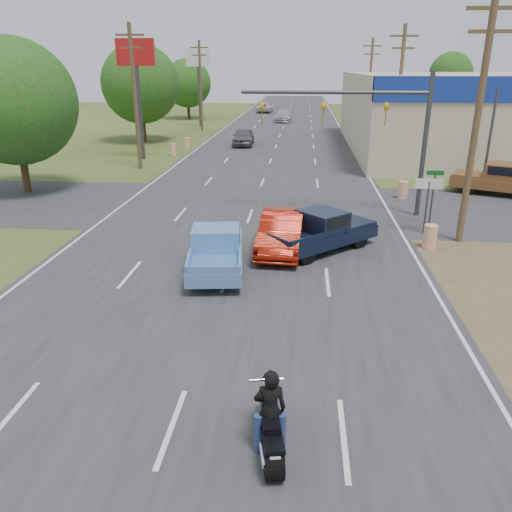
# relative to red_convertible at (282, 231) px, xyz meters

# --- Properties ---
(ground) EXTENTS (200.00, 200.00, 0.00)m
(ground) POSITION_rel_red_convertible_xyz_m (-1.83, -11.20, -0.80)
(ground) COLOR #31441B
(ground) RESTS_ON ground
(main_road) EXTENTS (15.00, 180.00, 0.02)m
(main_road) POSITION_rel_red_convertible_xyz_m (-1.83, 28.80, -0.79)
(main_road) COLOR #2D2D30
(main_road) RESTS_ON ground
(cross_road) EXTENTS (120.00, 10.00, 0.02)m
(cross_road) POSITION_rel_red_convertible_xyz_m (-1.83, 6.80, -0.79)
(cross_road) COLOR #2D2D30
(cross_road) RESTS_ON ground
(utility_pole_1) EXTENTS (2.00, 0.28, 10.00)m
(utility_pole_1) POSITION_rel_red_convertible_xyz_m (7.67, 1.80, 4.52)
(utility_pole_1) COLOR #4C3823
(utility_pole_1) RESTS_ON ground
(utility_pole_2) EXTENTS (2.00, 0.28, 10.00)m
(utility_pole_2) POSITION_rel_red_convertible_xyz_m (7.67, 19.80, 4.52)
(utility_pole_2) COLOR #4C3823
(utility_pole_2) RESTS_ON ground
(utility_pole_3) EXTENTS (2.00, 0.28, 10.00)m
(utility_pole_3) POSITION_rel_red_convertible_xyz_m (7.67, 37.80, 4.52)
(utility_pole_3) COLOR #4C3823
(utility_pole_3) RESTS_ON ground
(utility_pole_5) EXTENTS (2.00, 0.28, 10.00)m
(utility_pole_5) POSITION_rel_red_convertible_xyz_m (-11.33, 16.80, 4.52)
(utility_pole_5) COLOR #4C3823
(utility_pole_5) RESTS_ON ground
(utility_pole_6) EXTENTS (2.00, 0.28, 10.00)m
(utility_pole_6) POSITION_rel_red_convertible_xyz_m (-11.33, 40.80, 4.52)
(utility_pole_6) COLOR #4C3823
(utility_pole_6) RESTS_ON ground
(tree_0) EXTENTS (7.14, 7.14, 8.84)m
(tree_0) POSITION_rel_red_convertible_xyz_m (-15.83, 8.80, 4.46)
(tree_0) COLOR #422D19
(tree_0) RESTS_ON ground
(tree_1) EXTENTS (7.56, 7.56, 9.36)m
(tree_1) POSITION_rel_red_convertible_xyz_m (-15.33, 30.80, 4.77)
(tree_1) COLOR #422D19
(tree_1) RESTS_ON ground
(tree_2) EXTENTS (6.72, 6.72, 8.32)m
(tree_2) POSITION_rel_red_convertible_xyz_m (-16.03, 54.80, 4.15)
(tree_2) COLOR #422D19
(tree_2) RESTS_ON ground
(tree_5) EXTENTS (7.98, 7.98, 9.88)m
(tree_5) POSITION_rel_red_convertible_xyz_m (28.17, 83.80, 5.08)
(tree_5) COLOR #422D19
(tree_5) RESTS_ON ground
(tree_6) EXTENTS (8.82, 8.82, 10.92)m
(tree_6) POSITION_rel_red_convertible_xyz_m (-31.83, 83.80, 5.70)
(tree_6) COLOR #422D19
(tree_6) RESTS_ON ground
(barrel_0) EXTENTS (0.56, 0.56, 1.00)m
(barrel_0) POSITION_rel_red_convertible_xyz_m (6.17, 0.80, -0.30)
(barrel_0) COLOR orange
(barrel_0) RESTS_ON ground
(barrel_1) EXTENTS (0.56, 0.56, 1.00)m
(barrel_1) POSITION_rel_red_convertible_xyz_m (6.57, 9.30, -0.30)
(barrel_1) COLOR orange
(barrel_1) RESTS_ON ground
(barrel_2) EXTENTS (0.56, 0.56, 1.00)m
(barrel_2) POSITION_rel_red_convertible_xyz_m (-10.33, 22.80, -0.30)
(barrel_2) COLOR orange
(barrel_2) RESTS_ON ground
(barrel_3) EXTENTS (0.56, 0.56, 1.00)m
(barrel_3) POSITION_rel_red_convertible_xyz_m (-10.03, 26.80, -0.30)
(barrel_3) COLOR orange
(barrel_3) RESTS_ON ground
(pole_sign_left_near) EXTENTS (3.00, 0.35, 9.20)m
(pole_sign_left_near) POSITION_rel_red_convertible_xyz_m (-12.33, 20.80, 6.37)
(pole_sign_left_near) COLOR #3F3F44
(pole_sign_left_near) RESTS_ON ground
(pole_sign_left_far) EXTENTS (3.00, 0.35, 9.20)m
(pole_sign_left_far) POSITION_rel_red_convertible_xyz_m (-12.33, 44.80, 6.37)
(pole_sign_left_far) COLOR #3F3F44
(pole_sign_left_far) RESTS_ON ground
(lane_sign) EXTENTS (1.20, 0.08, 2.52)m
(lane_sign) POSITION_rel_red_convertible_xyz_m (6.37, 2.80, 1.10)
(lane_sign) COLOR #3F3F44
(lane_sign) RESTS_ON ground
(street_name_sign) EXTENTS (0.80, 0.08, 2.61)m
(street_name_sign) POSITION_rel_red_convertible_xyz_m (6.97, 4.30, 0.81)
(street_name_sign) COLOR #3F3F44
(street_name_sign) RESTS_ON ground
(signal_mast) EXTENTS (9.12, 0.40, 7.00)m
(signal_mast) POSITION_rel_red_convertible_xyz_m (3.99, 5.80, 4.00)
(signal_mast) COLOR #3F3F44
(signal_mast) RESTS_ON ground
(red_convertible) EXTENTS (1.96, 4.94, 1.60)m
(red_convertible) POSITION_rel_red_convertible_xyz_m (0.00, 0.00, 0.00)
(red_convertible) COLOR #941606
(red_convertible) RESTS_ON ground
(motorcycle) EXTENTS (0.83, 2.31, 1.17)m
(motorcycle) POSITION_rel_red_convertible_xyz_m (0.29, -11.74, -0.28)
(motorcycle) COLOR black
(motorcycle) RESTS_ON ground
(rider) EXTENTS (0.70, 0.53, 1.76)m
(rider) POSITION_rel_red_convertible_xyz_m (0.28, -11.67, 0.08)
(rider) COLOR black
(rider) RESTS_ON ground
(blue_pickup) EXTENTS (2.49, 5.12, 1.63)m
(blue_pickup) POSITION_rel_red_convertible_xyz_m (-2.35, -2.32, 0.02)
(blue_pickup) COLOR black
(blue_pickup) RESTS_ON ground
(navy_pickup) EXTENTS (5.01, 4.88, 1.68)m
(navy_pickup) POSITION_rel_red_convertible_xyz_m (1.65, 0.18, 0.05)
(navy_pickup) COLOR black
(navy_pickup) RESTS_ON ground
(brown_pickup) EXTENTS (5.98, 4.29, 1.85)m
(brown_pickup) POSITION_rel_red_convertible_xyz_m (12.43, 10.85, 0.14)
(brown_pickup) COLOR black
(brown_pickup) RESTS_ON ground
(distant_car_grey) EXTENTS (2.10, 4.84, 1.62)m
(distant_car_grey) POSITION_rel_red_convertible_xyz_m (-5.01, 29.19, 0.01)
(distant_car_grey) COLOR #545459
(distant_car_grey) RESTS_ON ground
(distant_car_silver) EXTENTS (2.29, 5.47, 1.58)m
(distant_car_silver) POSITION_rel_red_convertible_xyz_m (-2.13, 52.04, -0.01)
(distant_car_silver) COLOR #B7B8BD
(distant_car_silver) RESTS_ON ground
(distant_car_white) EXTENTS (2.54, 5.37, 1.48)m
(distant_car_white) POSITION_rel_red_convertible_xyz_m (-5.77, 66.63, -0.06)
(distant_car_white) COLOR silver
(distant_car_white) RESTS_ON ground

